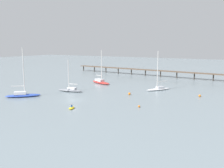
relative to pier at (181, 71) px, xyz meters
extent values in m
plane|color=gray|center=(-13.05, -56.13, -3.15)|extent=(400.00, 400.00, 0.00)
cube|color=brown|center=(-13.05, 0.90, -0.50)|extent=(84.09, 8.79, 0.30)
cylinder|color=#38332D|center=(-54.00, 3.72, -1.90)|extent=(0.50, 0.50, 2.50)
cylinder|color=#38332D|center=(-46.55, 3.21, -1.90)|extent=(0.50, 0.50, 2.50)
cylinder|color=#38332D|center=(-39.11, 2.70, -1.90)|extent=(0.50, 0.50, 2.50)
cylinder|color=#38332D|center=(-31.66, 2.18, -1.90)|extent=(0.50, 0.50, 2.50)
cylinder|color=#38332D|center=(-24.22, 1.67, -1.90)|extent=(0.50, 0.50, 2.50)
cylinder|color=#38332D|center=(-16.78, 1.16, -1.90)|extent=(0.50, 0.50, 2.50)
cylinder|color=#38332D|center=(-9.33, 0.64, -1.90)|extent=(0.50, 0.50, 2.50)
cylinder|color=#38332D|center=(-1.89, 0.13, -1.90)|extent=(0.50, 0.50, 2.50)
cylinder|color=#38332D|center=(5.56, -0.38, -1.90)|extent=(0.50, 0.50, 2.50)
cylinder|color=#38332D|center=(13.00, -0.90, -1.90)|extent=(0.50, 0.50, 2.50)
ellipsoid|color=white|center=(1.10, -31.41, -2.85)|extent=(6.32, 8.34, 0.61)
cube|color=silver|center=(1.47, -30.83, -2.28)|extent=(2.46, 2.77, 0.54)
cylinder|color=silver|center=(0.87, -31.78, 3.35)|extent=(0.22, 0.22, 11.80)
cylinder|color=silver|center=(1.93, -30.12, -0.42)|extent=(2.27, 3.40, 0.18)
ellipsoid|color=gray|center=(-21.59, -47.17, -2.78)|extent=(8.56, 3.53, 0.73)
cube|color=silver|center=(-20.93, -47.07, -2.12)|extent=(2.85, 1.97, 0.60)
cylinder|color=silver|center=(-22.00, -47.24, 2.16)|extent=(0.22, 0.22, 9.16)
cylinder|color=silver|center=(-20.50, -47.00, -0.77)|extent=(3.03, 0.65, 0.18)
ellipsoid|color=red|center=(-21.93, -29.06, -2.76)|extent=(10.18, 6.29, 0.77)
cube|color=silver|center=(-22.66, -28.76, -1.97)|extent=(4.19, 3.18, 0.81)
cylinder|color=silver|center=(-21.47, -29.25, 3.40)|extent=(0.24, 0.24, 11.55)
cylinder|color=silver|center=(-23.08, -28.58, -0.30)|extent=(3.30, 1.52, 0.19)
ellipsoid|color=#2D4CB7|center=(-27.83, -59.82, -2.77)|extent=(8.49, 8.45, 0.75)
cube|color=silver|center=(-28.36, -60.34, -2.01)|extent=(3.54, 3.53, 0.76)
cylinder|color=silver|center=(-27.50, -59.49, 4.02)|extent=(0.23, 0.23, 12.83)
cylinder|color=silver|center=(-28.73, -60.71, -0.09)|extent=(2.60, 2.58, 0.19)
ellipsoid|color=yellow|center=(-7.97, -63.21, -2.97)|extent=(1.81, 2.59, 0.35)
cylinder|color=navy|center=(-7.97, -63.21, -2.52)|extent=(0.46, 0.46, 0.55)
sphere|color=tan|center=(-7.97, -63.21, -2.13)|extent=(0.24, 0.24, 0.24)
sphere|color=orange|center=(4.75, -54.43, -2.90)|extent=(0.51, 0.51, 0.51)
sphere|color=orange|center=(-3.50, -42.70, -2.79)|extent=(0.72, 0.72, 0.72)
sphere|color=orange|center=(14.56, -35.39, -2.83)|extent=(0.64, 0.64, 0.64)
camera|label=1|loc=(27.60, -106.47, 11.42)|focal=40.31mm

